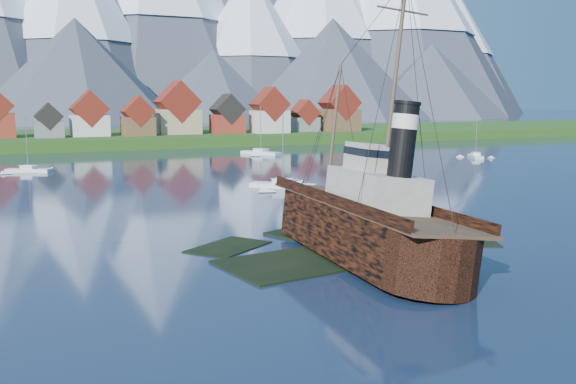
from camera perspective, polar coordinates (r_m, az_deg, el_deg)
name	(u,v)px	position (r m, az deg, el deg)	size (l,w,h in m)	color
ground	(341,251)	(60.46, 4.71, -5.28)	(1400.00, 1400.00, 0.00)	#16243D
shoal	(346,248)	(63.21, 5.16, -5.02)	(31.71, 21.24, 1.14)	black
shore_bank	(90,143)	(223.53, -17.19, 4.22)	(600.00, 80.00, 3.20)	#164213
seawall	(109,151)	(186.01, -15.64, 3.56)	(600.00, 2.50, 2.00)	#3F3D38
tugboat_wreck	(351,220)	(58.84, 5.67, -2.49)	(7.46, 32.13, 25.46)	black
sailboat_c	(28,171)	(135.63, -22.09, 1.75)	(8.62, 6.03, 11.13)	silver
sailboat_d	(476,157)	(163.58, 16.33, 3.03)	(5.81, 8.40, 11.47)	silver
sailboat_e	(261,153)	(166.68, -2.43, 3.45)	(8.15, 11.19, 13.12)	silver
sailboat_f	(283,186)	(103.19, -0.45, 0.52)	(9.67, 9.29, 12.51)	silver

